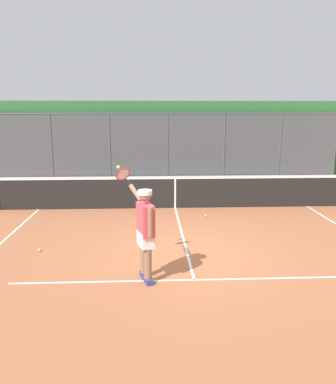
# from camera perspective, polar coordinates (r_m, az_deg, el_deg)

# --- Properties ---
(ground_plane) EXTENTS (60.00, 60.00, 0.00)m
(ground_plane) POSITION_cam_1_polar(r_m,az_deg,el_deg) (8.25, 2.87, -9.18)
(ground_plane) COLOR #A8603D
(court_line_markings) EXTENTS (8.38, 9.59, 0.01)m
(court_line_markings) POSITION_cam_1_polar(r_m,az_deg,el_deg) (6.84, 4.15, -13.79)
(court_line_markings) COLOR white
(court_line_markings) RESTS_ON ground
(fence_backdrop) EXTENTS (17.84, 1.37, 3.36)m
(fence_backdrop) POSITION_cam_1_polar(r_m,az_deg,el_deg) (17.59, -0.18, 7.61)
(fence_backdrop) COLOR #474C51
(fence_backdrop) RESTS_ON ground
(tennis_net) EXTENTS (10.77, 0.09, 1.07)m
(tennis_net) POSITION_cam_1_polar(r_m,az_deg,el_deg) (11.98, 1.04, -0.04)
(tennis_net) COLOR #2D2D2D
(tennis_net) RESTS_ON ground
(tennis_player) EXTENTS (0.76, 1.26, 1.93)m
(tennis_player) POSITION_cam_1_polar(r_m,az_deg,el_deg) (6.80, -3.39, -5.27)
(tennis_player) COLOR navy
(tennis_player) RESTS_ON ground
(tennis_ball_mid_court) EXTENTS (0.07, 0.07, 0.07)m
(tennis_ball_mid_court) POSITION_cam_1_polar(r_m,az_deg,el_deg) (11.13, 5.54, -3.46)
(tennis_ball_mid_court) COLOR #C1D138
(tennis_ball_mid_court) RESTS_ON ground
(tennis_ball_near_net) EXTENTS (0.07, 0.07, 0.07)m
(tennis_ball_near_net) POSITION_cam_1_polar(r_m,az_deg,el_deg) (8.87, -18.22, -8.04)
(tennis_ball_near_net) COLOR #D6E042
(tennis_ball_near_net) RESTS_ON ground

